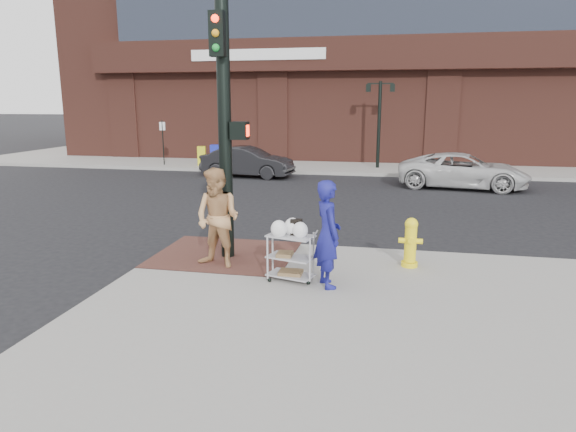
% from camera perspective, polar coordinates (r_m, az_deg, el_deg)
% --- Properties ---
extents(ground, '(220.00, 220.00, 0.00)m').
position_cam_1_polar(ground, '(9.80, -5.32, -6.82)').
color(ground, black).
rests_on(ground, ground).
extents(sidewalk_far, '(65.00, 36.00, 0.15)m').
position_cam_1_polar(sidewalk_far, '(42.10, 25.21, 7.13)').
color(sidewalk_far, gray).
rests_on(sidewalk_far, ground).
extents(brick_curb_ramp, '(2.80, 2.40, 0.01)m').
position_cam_1_polar(brick_curb_ramp, '(10.74, -7.01, -4.23)').
color(brick_curb_ramp, '#4D2824').
rests_on(brick_curb_ramp, sidewalk_near).
extents(lamp_post, '(1.32, 0.22, 4.00)m').
position_cam_1_polar(lamp_post, '(24.85, 10.12, 10.99)').
color(lamp_post, black).
rests_on(lamp_post, sidewalk_far).
extents(parking_sign, '(0.05, 0.05, 2.20)m').
position_cam_1_polar(parking_sign, '(26.42, -13.71, 7.94)').
color(parking_sign, black).
rests_on(parking_sign, sidewalk_far).
extents(traffic_signal_pole, '(0.61, 0.51, 5.00)m').
position_cam_1_polar(traffic_signal_pole, '(10.13, -6.99, 10.15)').
color(traffic_signal_pole, black).
rests_on(traffic_signal_pole, sidewalk_near).
extents(woman_blue, '(0.69, 0.80, 1.84)m').
position_cam_1_polar(woman_blue, '(8.67, 4.44, -2.01)').
color(woman_blue, navy).
rests_on(woman_blue, sidewalk_near).
extents(pedestrian_tan, '(1.07, 0.93, 1.89)m').
position_cam_1_polar(pedestrian_tan, '(9.77, -7.82, -0.24)').
color(pedestrian_tan, tan).
rests_on(pedestrian_tan, sidewalk_near).
extents(sedan_dark, '(4.14, 1.81, 1.32)m').
position_cam_1_polar(sedan_dark, '(22.61, -4.54, 6.02)').
color(sedan_dark, black).
rests_on(sedan_dark, ground).
extents(minivan_white, '(5.05, 2.85, 1.33)m').
position_cam_1_polar(minivan_white, '(20.71, 18.89, 4.78)').
color(minivan_white, silver).
rests_on(minivan_white, ground).
extents(utility_cart, '(0.89, 0.65, 1.11)m').
position_cam_1_polar(utility_cart, '(9.03, 0.31, -4.11)').
color(utility_cart, '#A4A4A9').
rests_on(utility_cart, sidewalk_near).
extents(fire_hydrant, '(0.45, 0.32, 0.96)m').
position_cam_1_polar(fire_hydrant, '(10.05, 13.46, -2.80)').
color(fire_hydrant, yellow).
rests_on(fire_hydrant, sidewalk_near).
extents(newsbox_yellow, '(0.47, 0.44, 0.93)m').
position_cam_1_polar(newsbox_yellow, '(25.80, -9.56, 6.60)').
color(newsbox_yellow, yellow).
rests_on(newsbox_yellow, sidewalk_far).
extents(newsbox_blue, '(0.48, 0.44, 1.02)m').
position_cam_1_polar(newsbox_blue, '(25.67, -8.09, 6.72)').
color(newsbox_blue, '#1A26AE').
rests_on(newsbox_blue, sidewalk_far).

